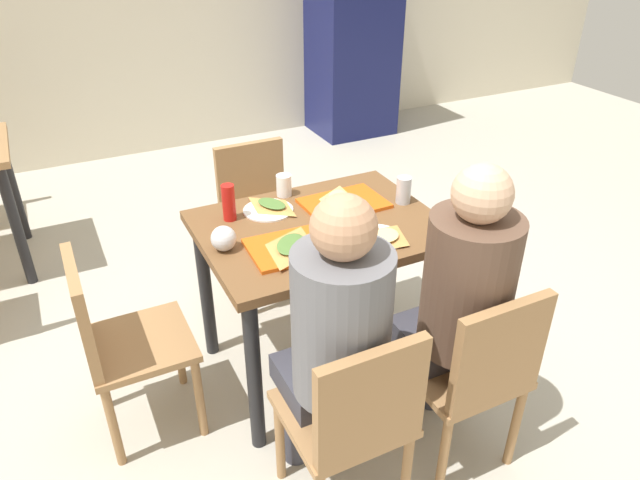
% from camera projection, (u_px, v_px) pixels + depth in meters
% --- Properties ---
extents(ground_plane, '(10.00, 10.00, 0.02)m').
position_uv_depth(ground_plane, '(320.00, 364.00, 2.87)').
color(ground_plane, '#B2AD9E').
extents(main_table, '(1.00, 0.76, 0.77)m').
position_uv_depth(main_table, '(320.00, 248.00, 2.53)').
color(main_table, brown).
rests_on(main_table, ground_plane).
extents(chair_near_left, '(0.40, 0.40, 0.84)m').
position_uv_depth(chair_near_left, '(355.00, 417.00, 1.93)').
color(chair_near_left, '#9E7247').
rests_on(chair_near_left, ground_plane).
extents(chair_near_right, '(0.40, 0.40, 0.84)m').
position_uv_depth(chair_near_right, '(476.00, 370.00, 2.12)').
color(chair_near_right, '#9E7247').
rests_on(chair_near_right, ground_plane).
extents(chair_far_side, '(0.40, 0.40, 0.84)m').
position_uv_depth(chair_far_side, '(258.00, 209.00, 3.21)').
color(chair_far_side, '#9E7247').
rests_on(chair_far_side, ground_plane).
extents(chair_left_end, '(0.40, 0.40, 0.84)m').
position_uv_depth(chair_left_end, '(116.00, 337.00, 2.28)').
color(chair_left_end, '#9E7247').
rests_on(chair_left_end, ground_plane).
extents(person_in_red, '(0.32, 0.42, 1.25)m').
position_uv_depth(person_in_red, '(336.00, 334.00, 1.91)').
color(person_in_red, '#383842').
rests_on(person_in_red, ground_plane).
extents(person_in_brown_jacket, '(0.32, 0.42, 1.25)m').
position_uv_depth(person_in_brown_jacket, '(460.00, 294.00, 2.10)').
color(person_in_brown_jacket, '#383842').
rests_on(person_in_brown_jacket, ground_plane).
extents(tray_red_near, '(0.37, 0.28, 0.02)m').
position_uv_depth(tray_red_near, '(295.00, 247.00, 2.30)').
color(tray_red_near, '#D85914').
rests_on(tray_red_near, main_table).
extents(tray_red_far, '(0.37, 0.27, 0.02)m').
position_uv_depth(tray_red_far, '(344.00, 203.00, 2.62)').
color(tray_red_far, '#D85914').
rests_on(tray_red_far, main_table).
extents(paper_plate_center, '(0.22, 0.22, 0.01)m').
position_uv_depth(paper_plate_center, '(268.00, 210.00, 2.57)').
color(paper_plate_center, white).
rests_on(paper_plate_center, main_table).
extents(paper_plate_near_edge, '(0.22, 0.22, 0.01)m').
position_uv_depth(paper_plate_near_edge, '(376.00, 238.00, 2.37)').
color(paper_plate_near_edge, white).
rests_on(paper_plate_near_edge, main_table).
extents(pizza_slice_a, '(0.27, 0.28, 0.02)m').
position_uv_depth(pizza_slice_a, '(291.00, 245.00, 2.27)').
color(pizza_slice_a, '#C68C47').
rests_on(pizza_slice_a, tray_red_near).
extents(pizza_slice_b, '(0.22, 0.25, 0.02)m').
position_uv_depth(pizza_slice_b, '(338.00, 198.00, 2.63)').
color(pizza_slice_b, '#DBAD60').
rests_on(pizza_slice_b, tray_red_far).
extents(pizza_slice_c, '(0.20, 0.24, 0.02)m').
position_uv_depth(pizza_slice_c, '(272.00, 205.00, 2.59)').
color(pizza_slice_c, '#C68C47').
rests_on(pizza_slice_c, paper_plate_center).
extents(pizza_slice_d, '(0.24, 0.23, 0.02)m').
position_uv_depth(pizza_slice_d, '(384.00, 236.00, 2.35)').
color(pizza_slice_d, '#C68C47').
rests_on(pizza_slice_d, paper_plate_near_edge).
extents(plastic_cup_a, '(0.07, 0.07, 0.10)m').
position_uv_depth(plastic_cup_a, '(284.00, 185.00, 2.69)').
color(plastic_cup_a, white).
rests_on(plastic_cup_a, main_table).
extents(plastic_cup_b, '(0.07, 0.07, 0.10)m').
position_uv_depth(plastic_cup_b, '(364.00, 248.00, 2.21)').
color(plastic_cup_b, white).
rests_on(plastic_cup_b, main_table).
extents(soda_can, '(0.07, 0.07, 0.12)m').
position_uv_depth(soda_can, '(404.00, 190.00, 2.62)').
color(soda_can, '#B7BCC6').
rests_on(soda_can, main_table).
extents(condiment_bottle, '(0.06, 0.06, 0.16)m').
position_uv_depth(condiment_bottle, '(229.00, 203.00, 2.47)').
color(condiment_bottle, red).
rests_on(condiment_bottle, main_table).
extents(foil_bundle, '(0.10, 0.10, 0.10)m').
position_uv_depth(foil_bundle, '(224.00, 238.00, 2.27)').
color(foil_bundle, silver).
rests_on(foil_bundle, main_table).
extents(drink_fridge, '(0.70, 0.60, 1.90)m').
position_uv_depth(drink_fridge, '(353.00, 28.00, 5.25)').
color(drink_fridge, '#14194C').
rests_on(drink_fridge, ground_plane).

